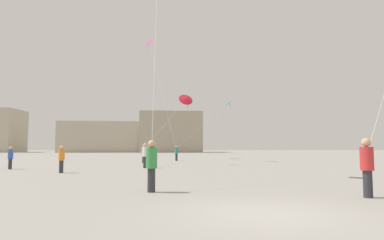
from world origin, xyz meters
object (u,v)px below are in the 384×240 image
person_in_grey (144,153)px  person_in_blue (10,157)px  person_in_red (367,165)px  person_in_white (145,154)px  building_centre_hall (108,137)px  person_in_green (152,164)px  kite_magenta_delta (150,44)px  kite_crimson_diamond (186,99)px  person_in_teal (176,152)px  building_right_hall (170,133)px  kite_cyan_diamond (228,103)px  person_in_orange (61,158)px

person_in_grey → person_in_blue: bearing=-172.1°
person_in_red → person_in_white: bearing=12.1°
building_centre_hall → person_in_red: bearing=-75.5°
person_in_green → kite_magenta_delta: 36.65m
person_in_red → kite_crimson_diamond: 20.60m
kite_magenta_delta → person_in_grey: bearing=-89.3°
person_in_teal → person_in_blue: size_ratio=1.09×
building_centre_hall → building_right_hall: (18.00, -0.90, 1.39)m
kite_cyan_diamond → person_in_orange: bearing=-130.3°
person_in_green → person_in_orange: 10.77m
person_in_red → person_in_grey: bearing=5.1°
person_in_white → person_in_teal: (2.74, 12.78, -0.07)m
kite_cyan_diamond → building_right_hall: building_right_hall is taller
person_in_teal → person_in_orange: (-7.49, -17.16, -0.04)m
person_in_orange → kite_cyan_diamond: bearing=35.8°
person_in_blue → kite_cyan_diamond: size_ratio=0.26×
person_in_teal → building_right_hall: bearing=100.0°
person_in_white → building_right_hall: 72.86m
person_in_red → kite_cyan_diamond: (0.55, 26.30, 5.38)m
kite_magenta_delta → building_centre_hall: (-14.35, 53.45, -11.28)m
person_in_white → person_in_orange: size_ratio=1.13×
person_in_blue → person_in_white: bearing=-71.6°
kite_cyan_diamond → building_centre_hall: size_ratio=0.23×
person_in_teal → person_in_red: 28.49m
person_in_green → kite_magenta_delta: kite_magenta_delta is taller
person_in_red → person_in_orange: bearing=34.1°
kite_magenta_delta → kite_crimson_diamond: (4.05, -15.83, -9.82)m
kite_cyan_diamond → kite_crimson_diamond: 8.47m
person_in_white → building_centre_hall: building_centre_hall is taller
person_in_white → person_in_green: (1.03, -13.46, -0.03)m
kite_magenta_delta → building_right_hall: 53.59m
person_in_white → building_right_hall: (2.88, 72.65, 4.70)m
person_in_green → kite_crimson_diamond: bearing=-37.8°
person_in_teal → person_in_green: person_in_green is taller
person_in_blue → building_centre_hall: 74.52m
building_centre_hall → person_in_green: bearing=-79.5°
kite_cyan_diamond → kite_crimson_diamond: bearing=-126.8°
kite_cyan_diamond → kite_crimson_diamond: (-5.06, -6.77, -0.60)m
person_in_green → person_in_white: bearing=-26.2°
kite_cyan_diamond → kite_magenta_delta: kite_magenta_delta is taller
building_right_hall → building_centre_hall: bearing=177.1°
person_in_red → person_in_orange: size_ratio=1.12×
kite_crimson_diamond → person_in_green: bearing=-97.2°
person_in_blue → person_in_orange: (4.61, -3.71, 0.03)m
person_in_grey → person_in_orange: bearing=-144.8°
kite_cyan_diamond → building_centre_hall: (-23.46, 62.51, -2.07)m
person_in_teal → person_in_orange: person_in_teal is taller
person_in_blue → kite_crimson_diamond: 14.43m
person_in_grey → building_centre_hall: 67.46m
person_in_green → person_in_orange: bearing=1.9°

